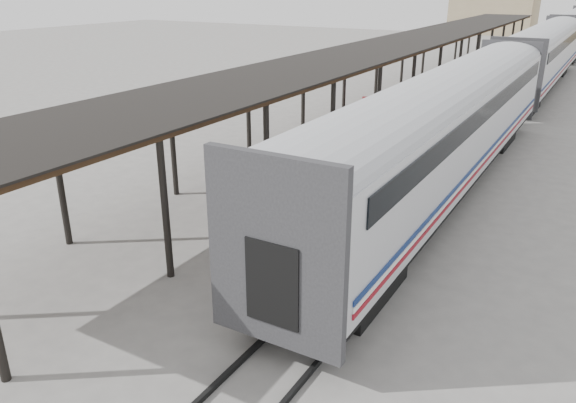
# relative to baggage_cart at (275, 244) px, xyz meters

# --- Properties ---
(ground) EXTENTS (160.00, 160.00, 0.00)m
(ground) POSITION_rel_baggage_cart_xyz_m (-0.81, -0.00, -0.65)
(ground) COLOR slate
(ground) RESTS_ON ground
(train) EXTENTS (3.45, 76.01, 4.01)m
(train) POSITION_rel_baggage_cart_xyz_m (2.39, 33.79, 2.04)
(train) COLOR silver
(train) RESTS_ON ground
(canopy) EXTENTS (4.90, 64.30, 4.15)m
(canopy) POSITION_rel_baggage_cart_xyz_m (-4.21, 24.00, 3.36)
(canopy) COLOR #422B19
(canopy) RESTS_ON ground
(rails) EXTENTS (1.54, 150.00, 0.12)m
(rails) POSITION_rel_baggage_cart_xyz_m (2.39, 34.00, -0.59)
(rails) COLOR black
(rails) RESTS_ON ground
(building_left) EXTENTS (12.00, 8.00, 6.00)m
(building_left) POSITION_rel_baggage_cart_xyz_m (-10.81, 82.00, 2.35)
(building_left) COLOR tan
(building_left) RESTS_ON ground
(baggage_cart) EXTENTS (1.89, 2.66, 0.86)m
(baggage_cart) POSITION_rel_baggage_cart_xyz_m (0.00, 0.00, 0.00)
(baggage_cart) COLOR brown
(baggage_cart) RESTS_ON ground
(suitcase_stack) EXTENTS (1.22, 1.39, 0.57)m
(suitcase_stack) POSITION_rel_baggage_cart_xyz_m (-0.19, 0.31, 0.40)
(suitcase_stack) COLOR #3A3A3D
(suitcase_stack) RESTS_ON baggage_cart
(luggage_tug) EXTENTS (1.56, 1.95, 1.50)m
(luggage_tug) POSITION_rel_baggage_cart_xyz_m (-4.09, 16.82, 0.04)
(luggage_tug) COLOR maroon
(luggage_tug) RESTS_ON ground
(porter) EXTENTS (0.61, 0.77, 1.84)m
(porter) POSITION_rel_baggage_cart_xyz_m (0.25, -0.65, 1.13)
(porter) COLOR navy
(porter) RESTS_ON baggage_cart
(pedestrian) EXTENTS (0.97, 0.68, 1.52)m
(pedestrian) POSITION_rel_baggage_cart_xyz_m (-4.31, 12.90, 0.11)
(pedestrian) COLOR black
(pedestrian) RESTS_ON ground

